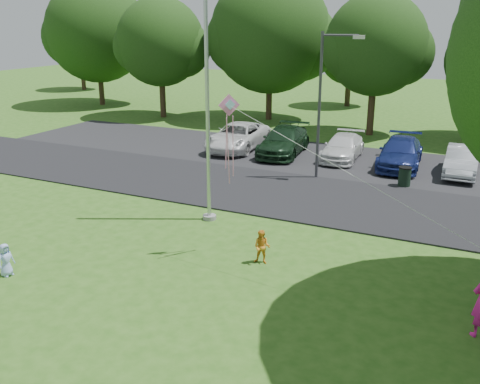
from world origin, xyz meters
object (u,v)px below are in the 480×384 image
at_px(child_blue, 6,260).
at_px(kite, 234,122).
at_px(trash_can, 405,177).
at_px(street_lamp, 326,93).
at_px(child_yellow, 262,247).
at_px(flagpole, 207,107).

height_order(child_blue, kite, kite).
height_order(trash_can, child_blue, child_blue).
relative_size(trash_can, kite, 0.12).
height_order(street_lamp, child_yellow, street_lamp).
xyz_separation_m(flagpole, child_yellow, (3.26, -2.62, -3.63)).
distance_m(trash_can, kite, 11.03).
bearing_deg(child_blue, flagpole, -16.60).
bearing_deg(street_lamp, child_yellow, -94.99).
distance_m(flagpole, child_yellow, 5.54).
distance_m(street_lamp, child_yellow, 10.22).
height_order(flagpole, street_lamp, flagpole).
relative_size(street_lamp, trash_can, 7.24).
xyz_separation_m(trash_can, child_yellow, (-2.58, -9.88, 0.07)).
bearing_deg(flagpole, child_blue, -115.05).
distance_m(flagpole, street_lamp, 7.28).
height_order(child_yellow, kite, kite).
xyz_separation_m(street_lamp, child_yellow, (1.10, -9.56, -3.44)).
distance_m(child_yellow, child_blue, 7.46).
xyz_separation_m(flagpole, street_lamp, (2.16, 6.95, -0.19)).
relative_size(child_yellow, kite, 0.14).
height_order(street_lamp, trash_can, street_lamp).
bearing_deg(child_blue, street_lamp, -12.71).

